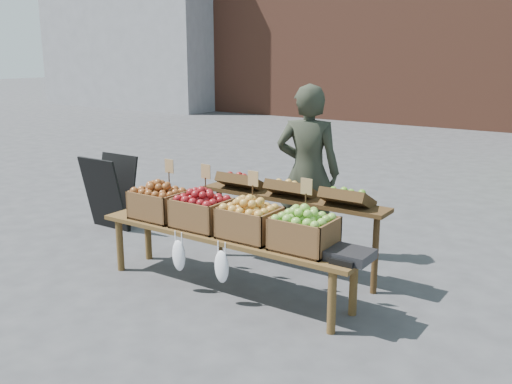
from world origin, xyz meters
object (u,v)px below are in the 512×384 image
Objects in this scene: crate_green_apples at (304,234)px; weighing_scale at (350,255)px; crate_golden_apples at (159,204)px; vendor at (308,173)px; chalkboard_sign at (110,192)px; crate_russet_pears at (202,213)px; display_bench at (226,262)px; crate_red_apples at (250,223)px; back_table at (291,223)px.

crate_green_apples reaches higher than weighing_scale.
vendor is at bearing 51.58° from crate_golden_apples.
chalkboard_sign reaches higher than crate_golden_apples.
display_bench is at bearing 0.00° from crate_russet_pears.
crate_golden_apples is at bearing 32.72° from vendor.
crate_golden_apples is at bearing -25.88° from chalkboard_sign.
crate_red_apples is (0.11, -1.24, -0.22)m from vendor.
chalkboard_sign is 1.75m from crate_golden_apples.
back_table is 4.20× the size of crate_red_apples.
crate_golden_apples is 1.65m from crate_green_apples.
chalkboard_sign is 3.72m from weighing_scale.
vendor is 0.69× the size of display_bench.
crate_golden_apples is (-1.10, -0.72, 0.19)m from back_table.
crate_red_apples is at bearing 76.40° from vendor.
crate_green_apples is (0.66, -1.24, -0.22)m from vendor.
back_table is at bearing 90.39° from crate_red_apples.
crate_golden_apples is 2.08m from weighing_scale.
back_table is 0.74m from crate_red_apples.
crate_green_apples is (0.55, -0.72, 0.19)m from back_table.
chalkboard_sign is at bearing 166.96° from crate_green_apples.
crate_red_apples is 1.47× the size of weighing_scale.
display_bench is 5.40× the size of crate_russet_pears.
chalkboard_sign is at bearing 179.46° from back_table.
chalkboard_sign is 1.87× the size of crate_golden_apples.
crate_green_apples is at bearing 0.00° from crate_red_apples.
crate_russet_pears is at bearing 180.00° from crate_red_apples.
display_bench is 0.93m from crate_golden_apples.
crate_russet_pears is at bearing 180.00° from weighing_scale.
crate_green_apples is (1.65, 0.00, 0.00)m from crate_golden_apples.
chalkboard_sign reaches higher than weighing_scale.
weighing_scale is at bearing 0.00° from crate_green_apples.
back_table is 0.92m from crate_russet_pears.
crate_russet_pears is at bearing 180.00° from display_bench.
display_bench is at bearing -110.56° from back_table.
back_table is 4.20× the size of crate_green_apples.
crate_green_apples is (0.82, 0.00, 0.42)m from display_bench.
weighing_scale is (0.97, 0.00, -0.10)m from crate_red_apples.
back_table is 4.20× the size of crate_russet_pears.
crate_red_apples is at bearing -89.61° from back_table.
vendor reaches higher than back_table.
chalkboard_sign is 2.76× the size of weighing_scale.
display_bench is (2.39, -0.74, -0.18)m from chalkboard_sign.
display_bench is at bearing 63.78° from vendor.
crate_golden_apples is at bearing 180.00° from crate_russet_pears.
crate_red_apples is at bearing -16.06° from chalkboard_sign.
crate_russet_pears is at bearing 51.82° from vendor.
vendor reaches higher than display_bench.
back_table is at bearing 33.32° from crate_golden_apples.
crate_russet_pears reaches higher than display_bench.
weighing_scale is (0.98, -0.72, 0.09)m from back_table.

